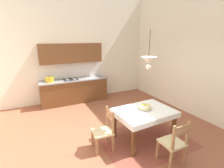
% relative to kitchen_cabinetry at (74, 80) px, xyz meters
% --- Properties ---
extents(ground_plane, '(6.44, 7.18, 0.10)m').
position_rel_kitchen_cabinetry_xyz_m(ground_plane, '(0.18, -3.02, -0.91)').
color(ground_plane, '#99563D').
extents(wall_back, '(6.44, 0.12, 3.96)m').
position_rel_kitchen_cabinetry_xyz_m(wall_back, '(0.18, 0.33, 1.12)').
color(wall_back, silver).
rests_on(wall_back, ground_plane).
extents(wall_right, '(0.12, 7.18, 3.96)m').
position_rel_kitchen_cabinetry_xyz_m(wall_right, '(3.17, -3.02, 1.12)').
color(wall_right, silver).
rests_on(wall_right, ground_plane).
extents(area_rug, '(2.10, 1.60, 0.01)m').
position_rel_kitchen_cabinetry_xyz_m(area_rug, '(0.89, -3.31, -0.85)').
color(area_rug, brown).
rests_on(area_rug, ground_plane).
extents(kitchen_cabinetry, '(2.48, 0.63, 2.20)m').
position_rel_kitchen_cabinetry_xyz_m(kitchen_cabinetry, '(0.00, 0.00, 0.00)').
color(kitchen_cabinetry, brown).
rests_on(kitchen_cabinetry, ground_plane).
extents(dining_table, '(1.40, 1.04, 0.75)m').
position_rel_kitchen_cabinetry_xyz_m(dining_table, '(0.89, -3.21, -0.23)').
color(dining_table, brown).
rests_on(dining_table, ground_plane).
extents(dining_chair_camera_side, '(0.42, 0.42, 0.93)m').
position_rel_kitchen_cabinetry_xyz_m(dining_chair_camera_side, '(0.90, -4.14, -0.41)').
color(dining_chair_camera_side, '#D1BC89').
rests_on(dining_chair_camera_side, ground_plane).
extents(dining_chair_tv_side, '(0.45, 0.45, 0.93)m').
position_rel_kitchen_cabinetry_xyz_m(dining_chair_tv_side, '(-0.13, -3.14, -0.41)').
color(dining_chair_tv_side, '#D1BC89').
rests_on(dining_chair_tv_side, ground_plane).
extents(fruit_bowl, '(0.30, 0.30, 0.12)m').
position_rel_kitchen_cabinetry_xyz_m(fruit_bowl, '(0.94, -3.15, -0.04)').
color(fruit_bowl, beige).
rests_on(fruit_bowl, dining_table).
extents(pendant_lamp, '(0.32, 0.32, 0.80)m').
position_rel_kitchen_cabinetry_xyz_m(pendant_lamp, '(0.82, -3.34, 1.09)').
color(pendant_lamp, black).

